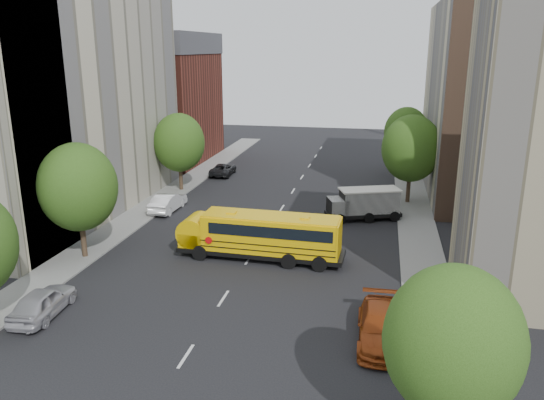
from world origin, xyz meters
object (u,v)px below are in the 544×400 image
(parked_car_1, at_px, (168,202))
(street_tree_3, at_px, (453,342))
(street_tree_2, at_px, (179,143))
(school_bus, at_px, (259,234))
(street_tree_5, at_px, (406,132))
(parked_car_0, at_px, (43,302))
(street_tree_1, at_px, (78,187))
(parked_car_4, at_px, (383,195))
(street_tree_4, at_px, (411,148))
(parked_car_3, at_px, (381,327))
(parked_car_2, at_px, (223,169))
(safari_truck, at_px, (364,203))

(parked_car_1, bearing_deg, street_tree_3, 130.65)
(street_tree_2, height_order, school_bus, street_tree_2)
(street_tree_5, xyz_separation_m, parked_car_0, (-19.80, -37.85, -3.92))
(school_bus, bearing_deg, street_tree_3, -55.74)
(street_tree_1, distance_m, parked_car_1, 12.03)
(school_bus, height_order, parked_car_4, school_bus)
(street_tree_2, xyz_separation_m, school_bus, (11.65, -15.72, -3.05))
(street_tree_2, xyz_separation_m, street_tree_4, (22.00, 0.00, 0.25))
(school_bus, relative_size, parked_car_3, 2.08)
(parked_car_0, bearing_deg, street_tree_3, 158.58)
(school_bus, distance_m, parked_car_4, 17.46)
(street_tree_4, height_order, school_bus, street_tree_4)
(street_tree_4, bearing_deg, parked_car_4, -171.67)
(street_tree_5, height_order, parked_car_1, street_tree_5)
(street_tree_5, distance_m, parked_car_2, 20.78)
(street_tree_3, height_order, parked_car_3, street_tree_3)
(street_tree_4, distance_m, parked_car_0, 32.84)
(street_tree_3, bearing_deg, parked_car_0, 162.74)
(street_tree_4, distance_m, parked_car_1, 22.11)
(street_tree_2, height_order, parked_car_1, street_tree_2)
(street_tree_2, distance_m, parked_car_4, 20.23)
(street_tree_2, distance_m, parked_car_0, 26.26)
(street_tree_5, xyz_separation_m, parked_car_2, (-19.80, -4.84, -4.04))
(street_tree_5, relative_size, parked_car_3, 1.38)
(school_bus, xyz_separation_m, safari_truck, (6.58, 10.03, -0.40))
(street_tree_5, distance_m, parked_car_4, 13.14)
(street_tree_1, height_order, parked_car_2, street_tree_1)
(school_bus, distance_m, parked_car_0, 13.88)
(school_bus, xyz_separation_m, parked_car_4, (8.15, 15.40, -1.08))
(street_tree_1, relative_size, parked_car_3, 1.45)
(street_tree_3, height_order, street_tree_4, street_tree_4)
(parked_car_1, distance_m, parked_car_2, 13.97)
(school_bus, bearing_deg, street_tree_4, 58.44)
(street_tree_2, xyz_separation_m, parked_car_1, (1.40, -6.79, -4.03))
(street_tree_4, xyz_separation_m, school_bus, (-10.35, -15.72, -3.30))
(safari_truck, bearing_deg, street_tree_4, 36.12)
(street_tree_2, bearing_deg, parked_car_0, -85.14)
(school_bus, height_order, parked_car_1, school_bus)
(parked_car_1, xyz_separation_m, parked_car_2, (0.80, 13.95, -0.13))
(street_tree_3, bearing_deg, street_tree_1, 147.53)
(street_tree_5, relative_size, parked_car_0, 1.63)
(street_tree_5, bearing_deg, safari_truck, -102.04)
(street_tree_2, distance_m, parked_car_2, 8.57)
(street_tree_1, xyz_separation_m, parked_car_4, (19.80, 17.68, -4.25))
(street_tree_1, height_order, street_tree_2, street_tree_1)
(street_tree_2, bearing_deg, street_tree_4, 0.00)
(school_bus, distance_m, parked_car_2, 24.78)
(street_tree_1, bearing_deg, parked_car_1, 82.88)
(street_tree_3, xyz_separation_m, school_bus, (-10.35, 16.28, -2.68))
(parked_car_0, bearing_deg, street_tree_5, -121.78)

